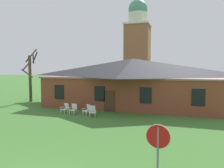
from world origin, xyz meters
The scene contains 8 objects.
brick_building centered at (0.00, 18.85, 2.76)m, with size 19.04×10.40×5.42m.
dome_tower centered at (-2.87, 37.62, 8.65)m, with size 5.18×5.18×18.94m.
stop_sign centered at (4.53, 1.00, 1.80)m, with size 0.80×0.12×2.52m.
lawn_chair_by_porch centered at (-5.06, 11.88, 0.50)m, with size 0.75×0.80×0.96m.
lawn_chair_near_door centered at (-4.19, 11.85, 0.50)m, with size 0.65×0.67×0.96m.
lawn_chair_left_end centered at (-2.77, 11.87, 0.50)m, with size 0.80×0.84×0.96m.
lawn_chair_middle centered at (-2.09, 11.41, 0.50)m, with size 0.79×0.83×0.96m.
bare_tree_beside_building centered at (-12.77, 16.75, 3.44)m, with size 2.05×1.95×6.78m.
Camera 1 is at (5.08, -5.82, 4.34)m, focal length 33.94 mm.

